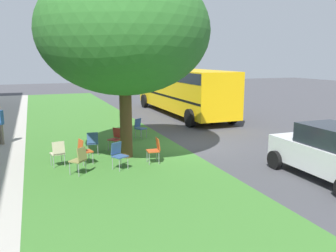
{
  "coord_description": "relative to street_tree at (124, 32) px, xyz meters",
  "views": [
    {
      "loc": [
        -12.94,
        5.77,
        3.58
      ],
      "look_at": [
        -0.66,
        1.03,
        1.02
      ],
      "focal_mm": 37.56,
      "sensor_mm": 36.0,
      "label": 1
    }
  ],
  "objects": [
    {
      "name": "chair_3",
      "position": [
        -1.11,
        -0.72,
        -3.95
      ],
      "size": [
        0.46,
        0.46,
        0.88
      ],
      "color": "#C64C1E",
      "rests_on": "ground"
    },
    {
      "name": "chair_5",
      "position": [
        -0.37,
        1.59,
        -3.95
      ],
      "size": [
        0.5,
        0.5,
        0.88
      ],
      "color": "#C64C1E",
      "rests_on": "ground"
    },
    {
      "name": "grass_verge",
      "position": [
        0.75,
        0.51,
        -4.47
      ],
      "size": [
        48.0,
        6.0,
        0.01
      ],
      "primitive_type": "cube",
      "color": "#3D752D",
      "rests_on": "ground"
    },
    {
      "name": "chair_2",
      "position": [
        -0.35,
        2.43,
        -3.95
      ],
      "size": [
        0.5,
        0.49,
        0.88
      ],
      "color": "beige",
      "rests_on": "ground"
    },
    {
      "name": "street_tree",
      "position": [
        0.0,
        0.0,
        0.0
      ],
      "size": [
        5.95,
        5.95,
        6.68
      ],
      "color": "brown",
      "rests_on": "ground"
    },
    {
      "name": "ground",
      "position": [
        0.75,
        -2.69,
        -4.47
      ],
      "size": [
        80.0,
        80.0,
        0.0
      ],
      "primitive_type": "plane",
      "color": "#424247"
    },
    {
      "name": "chair_4",
      "position": [
        1.08,
        0.16,
        -3.95
      ],
      "size": [
        0.58,
        0.58,
        0.88
      ],
      "color": "#B7332D",
      "rests_on": "ground"
    },
    {
      "name": "chair_0",
      "position": [
        0.7,
        1.12,
        -3.95
      ],
      "size": [
        0.47,
        0.47,
        0.88
      ],
      "color": "#335184",
      "rests_on": "ground"
    },
    {
      "name": "school_bus",
      "position": [
        8.34,
        -5.81,
        -2.71
      ],
      "size": [
        10.4,
        2.8,
        2.88
      ],
      "color": "yellow",
      "rests_on": "ground"
    },
    {
      "name": "chair_1",
      "position": [
        2.83,
        -1.35,
        -3.95
      ],
      "size": [
        0.58,
        0.58,
        0.88
      ],
      "color": "#335184",
      "rests_on": "ground"
    },
    {
      "name": "chair_6",
      "position": [
        -1.31,
        0.61,
        -3.95
      ],
      "size": [
        0.56,
        0.56,
        0.88
      ],
      "color": "#335184",
      "rests_on": "ground"
    },
    {
      "name": "chair_7",
      "position": [
        -1.43,
        1.87,
        -3.95
      ],
      "size": [
        0.59,
        0.59,
        0.88
      ],
      "color": "olive",
      "rests_on": "ground"
    },
    {
      "name": "parked_car",
      "position": [
        -4.57,
        -5.05,
        -3.63
      ],
      "size": [
        3.7,
        1.92,
        1.65
      ],
      "color": "silver",
      "rests_on": "ground"
    }
  ]
}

